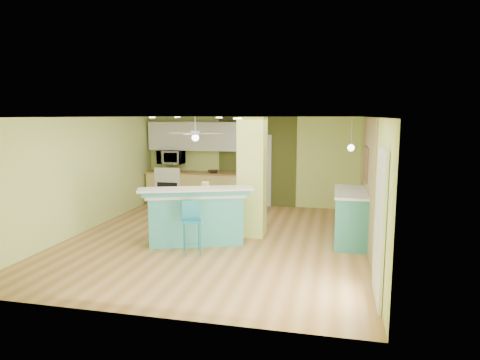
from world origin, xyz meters
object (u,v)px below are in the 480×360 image
peninsula (196,215)px  fruit_bowl (213,172)px  canister (205,187)px  side_counter (351,216)px  bar_stool (191,218)px

peninsula → fruit_bowl: 3.43m
fruit_bowl → peninsula: bearing=-79.6°
canister → fruit_bowl: bearing=103.6°
side_counter → canister: 3.00m
canister → side_counter: bearing=10.3°
bar_stool → side_counter: 3.22m
bar_stool → canister: canister is taller
bar_stool → peninsula: bearing=77.4°
bar_stool → fruit_bowl: 4.16m
side_counter → peninsula: bearing=-167.7°
side_counter → bar_stool: bearing=-154.4°
fruit_bowl → canister: canister is taller
side_counter → canister: (-2.90, -0.52, 0.59)m
peninsula → bar_stool: (0.16, -0.73, 0.12)m
bar_stool → fruit_bowl: bearing=75.9°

